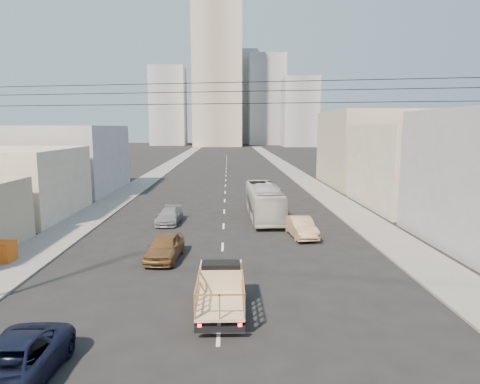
{
  "coord_description": "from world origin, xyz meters",
  "views": [
    {
      "loc": [
        0.4,
        -13.36,
        7.8
      ],
      "look_at": [
        1.18,
        15.06,
        3.5
      ],
      "focal_mm": 32.0,
      "sensor_mm": 36.0,
      "label": 1
    }
  ],
  "objects_px": {
    "navy_pickup": "(9,367)",
    "city_bus": "(264,201)",
    "flatbed_pickup": "(221,287)",
    "sedan_brown": "(165,247)",
    "sedan_tan": "(301,227)",
    "sedan_grey": "(169,216)"
  },
  "relations": [
    {
      "from": "navy_pickup",
      "to": "city_bus",
      "type": "xyz_separation_m",
      "value": [
        9.67,
        24.38,
        0.77
      ]
    },
    {
      "from": "flatbed_pickup",
      "to": "sedan_brown",
      "type": "distance_m",
      "value": 8.21
    },
    {
      "from": "sedan_brown",
      "to": "sedan_tan",
      "type": "height_order",
      "value": "sedan_brown"
    },
    {
      "from": "sedan_tan",
      "to": "flatbed_pickup",
      "type": "bearing_deg",
      "value": -120.12
    },
    {
      "from": "flatbed_pickup",
      "to": "sedan_brown",
      "type": "relative_size",
      "value": 0.99
    },
    {
      "from": "flatbed_pickup",
      "to": "sedan_grey",
      "type": "xyz_separation_m",
      "value": [
        -4.51,
        17.13,
        -0.47
      ]
    },
    {
      "from": "city_bus",
      "to": "navy_pickup",
      "type": "bearing_deg",
      "value": -113.09
    },
    {
      "from": "city_bus",
      "to": "sedan_grey",
      "type": "height_order",
      "value": "city_bus"
    },
    {
      "from": "flatbed_pickup",
      "to": "sedan_grey",
      "type": "distance_m",
      "value": 17.72
    },
    {
      "from": "flatbed_pickup",
      "to": "city_bus",
      "type": "distance_m",
      "value": 19.38
    },
    {
      "from": "flatbed_pickup",
      "to": "navy_pickup",
      "type": "xyz_separation_m",
      "value": [
        -6.24,
        -5.3,
        -0.39
      ]
    },
    {
      "from": "flatbed_pickup",
      "to": "sedan_tan",
      "type": "height_order",
      "value": "flatbed_pickup"
    },
    {
      "from": "flatbed_pickup",
      "to": "sedan_grey",
      "type": "height_order",
      "value": "flatbed_pickup"
    },
    {
      "from": "flatbed_pickup",
      "to": "navy_pickup",
      "type": "bearing_deg",
      "value": -139.63
    },
    {
      "from": "city_bus",
      "to": "sedan_grey",
      "type": "xyz_separation_m",
      "value": [
        -7.94,
        -1.95,
        -0.85
      ]
    },
    {
      "from": "city_bus",
      "to": "flatbed_pickup",
      "type": "bearing_deg",
      "value": -101.64
    },
    {
      "from": "sedan_tan",
      "to": "sedan_grey",
      "type": "distance_m",
      "value": 11.08
    },
    {
      "from": "navy_pickup",
      "to": "sedan_brown",
      "type": "distance_m",
      "value": 13.05
    },
    {
      "from": "sedan_grey",
      "to": "sedan_brown",
      "type": "bearing_deg",
      "value": -80.28
    },
    {
      "from": "city_bus",
      "to": "sedan_tan",
      "type": "height_order",
      "value": "city_bus"
    },
    {
      "from": "sedan_tan",
      "to": "sedan_grey",
      "type": "bearing_deg",
      "value": 149.1
    },
    {
      "from": "flatbed_pickup",
      "to": "sedan_brown",
      "type": "xyz_separation_m",
      "value": [
        -3.45,
        7.44,
        -0.34
      ]
    }
  ]
}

